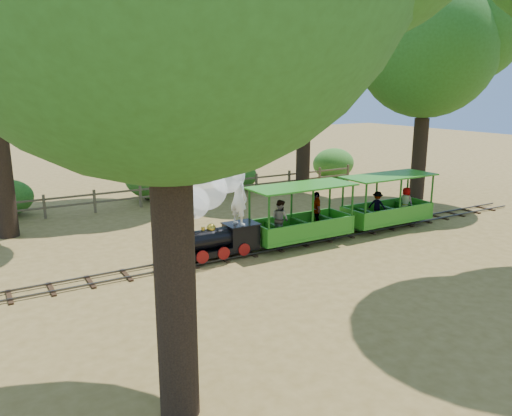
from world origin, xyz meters
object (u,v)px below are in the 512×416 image
carriage_rear (388,207)px  fence (202,188)px  locomotive (214,203)px  carriage_front (300,220)px

carriage_rear → fence: carriage_rear is taller
locomotive → carriage_rear: locomotive is taller
fence → carriage_rear: bearing=-63.0°
carriage_front → fence: 7.98m
carriage_front → locomotive: bearing=179.3°
locomotive → carriage_rear: size_ratio=0.86×
locomotive → carriage_front: bearing=-0.7°
carriage_rear → carriage_front: bearing=179.5°
carriage_rear → fence: 8.99m
carriage_front → carriage_rear: bearing=-0.5°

